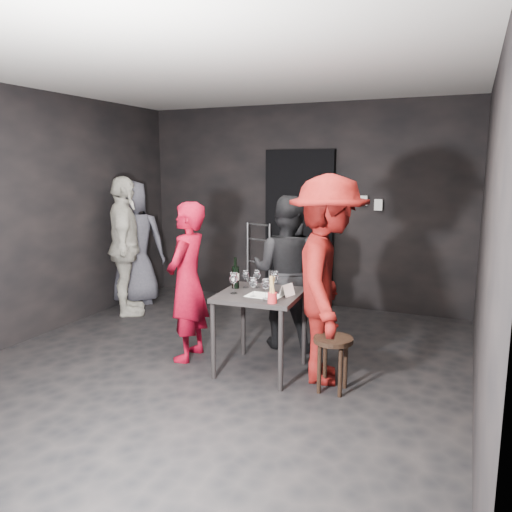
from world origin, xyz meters
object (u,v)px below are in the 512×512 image
at_px(hand_truck, 258,287).
at_px(bystander_grey, 133,235).
at_px(bystander_cream, 124,234).
at_px(server_red, 187,279).
at_px(breadstick_cup, 272,290).
at_px(stool, 333,349).
at_px(man_maroon, 328,258).
at_px(wine_bottle, 235,276).
at_px(woman_black, 287,268).
at_px(tasting_table, 260,303).

height_order(hand_truck, bystander_grey, bystander_grey).
distance_m(hand_truck, bystander_cream, 1.97).
distance_m(server_red, breadstick_cup, 1.05).
height_order(hand_truck, server_red, server_red).
height_order(server_red, breadstick_cup, server_red).
height_order(stool, server_red, server_red).
bearing_deg(server_red, hand_truck, 179.96).
bearing_deg(stool, man_maroon, 119.41).
distance_m(server_red, wine_bottle, 0.50).
height_order(woman_black, breadstick_cup, woman_black).
bearing_deg(server_red, man_maroon, 86.89).
relative_size(hand_truck, tasting_table, 1.48).
relative_size(server_red, wine_bottle, 5.45).
height_order(woman_black, bystander_grey, bystander_grey).
xyz_separation_m(bystander_grey, wine_bottle, (2.22, -1.42, -0.10)).
relative_size(tasting_table, server_red, 0.47).
distance_m(server_red, woman_black, 1.05).
relative_size(man_maroon, bystander_grey, 1.15).
bearing_deg(hand_truck, tasting_table, -46.99).
distance_m(stool, server_red, 1.57).
xyz_separation_m(server_red, bystander_cream, (-1.50, 0.98, 0.24)).
bearing_deg(woman_black, bystander_grey, -16.04).
relative_size(woman_black, breadstick_cup, 6.82).
bearing_deg(bystander_grey, man_maroon, 121.56).
bearing_deg(tasting_table, stool, -11.09).
height_order(stool, bystander_grey, bystander_grey).
xyz_separation_m(tasting_table, wine_bottle, (-0.28, 0.07, 0.21)).
distance_m(bystander_cream, breadstick_cup, 2.82).
relative_size(stool, man_maroon, 0.21).
distance_m(server_red, bystander_cream, 1.81).
height_order(server_red, man_maroon, man_maroon).
height_order(hand_truck, woman_black, woman_black).
height_order(man_maroon, bystander_grey, man_maroon).
relative_size(man_maroon, bystander_cream, 1.06).
xyz_separation_m(woman_black, bystander_cream, (-2.27, 0.27, 0.20)).
height_order(tasting_table, stool, tasting_table).
relative_size(bystander_grey, breadstick_cup, 7.80).
distance_m(hand_truck, wine_bottle, 2.37).
xyz_separation_m(stool, breadstick_cup, (-0.50, -0.14, 0.49)).
bearing_deg(man_maroon, bystander_grey, 50.96).
bearing_deg(woman_black, stool, 130.21).
height_order(stool, wine_bottle, wine_bottle).
xyz_separation_m(tasting_table, woman_black, (-0.01, 0.74, 0.19)).
xyz_separation_m(hand_truck, server_red, (0.20, -2.21, 0.59)).
bearing_deg(breadstick_cup, wine_bottle, 145.85).
height_order(hand_truck, man_maroon, man_maroon).
height_order(bystander_cream, bystander_grey, bystander_cream).
bearing_deg(bystander_cream, bystander_grey, -11.80).
bearing_deg(stool, tasting_table, 168.91).
bearing_deg(bystander_grey, hand_truck, 172.39).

